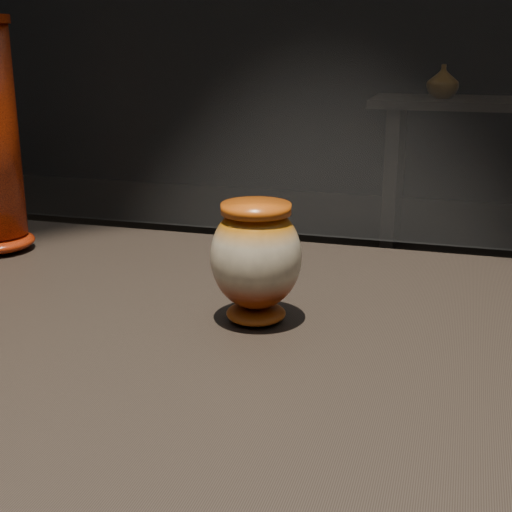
# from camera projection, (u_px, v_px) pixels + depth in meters

# --- Properties ---
(main_vase) EXTENTS (0.12, 0.12, 0.15)m
(main_vase) POSITION_uv_depth(u_px,v_px,m) (256.00, 258.00, 0.88)
(main_vase) COLOR maroon
(main_vase) RESTS_ON display_plinth
(back_vase_left) EXTENTS (0.26, 0.26, 0.19)m
(back_vase_left) POSITION_uv_depth(u_px,v_px,m) (443.00, 82.00, 4.17)
(back_vase_left) COLOR #8C5914
(back_vase_left) RESTS_ON back_shelf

